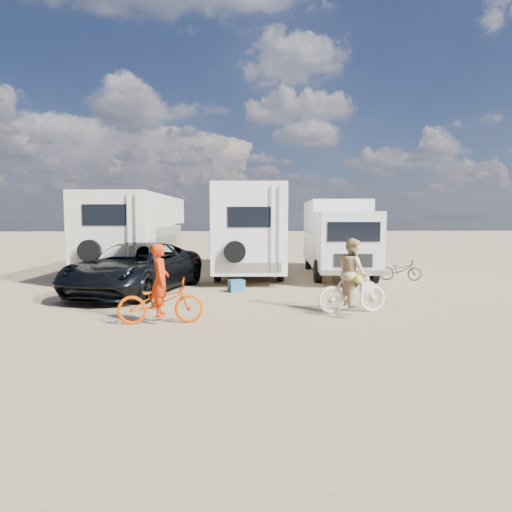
{
  "coord_description": "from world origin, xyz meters",
  "views": [
    {
      "loc": [
        -0.44,
        -11.97,
        2.43
      ],
      "look_at": [
        0.25,
        1.04,
        1.3
      ],
      "focal_mm": 30.8,
      "sensor_mm": 36.0,
      "label": 1
    }
  ],
  "objects": [
    {
      "name": "rider_man",
      "position": [
        -2.11,
        -1.9,
        0.83
      ],
      "size": [
        0.45,
        0.64,
        1.67
      ],
      "primitive_type": "imported",
      "rotation": [
        0.0,
        0.0,
        1.66
      ],
      "color": "red",
      "rests_on": "ground"
    },
    {
      "name": "bike_woman",
      "position": [
        2.61,
        -1.02,
        0.55
      ],
      "size": [
        1.87,
        0.74,
        1.09
      ],
      "primitive_type": "imported",
      "rotation": [
        0.0,
        0.0,
        1.7
      ],
      "color": "beige",
      "rests_on": "ground"
    },
    {
      "name": "rv_main",
      "position": [
        0.26,
        7.33,
        1.84
      ],
      "size": [
        2.95,
        8.77,
        3.68
      ],
      "primitive_type": null,
      "rotation": [
        0.0,
        0.0,
        -0.03
      ],
      "color": "silver",
      "rests_on": "ground"
    },
    {
      "name": "box_truck",
      "position": [
        4.01,
        6.38,
        1.59
      ],
      "size": [
        3.04,
        7.48,
        3.17
      ],
      "primitive_type": null,
      "rotation": [
        0.0,
        0.0,
        -0.09
      ],
      "color": "silver",
      "rests_on": "ground"
    },
    {
      "name": "cooler",
      "position": [
        -0.33,
        2.36,
        0.2
      ],
      "size": [
        0.59,
        0.51,
        0.4
      ],
      "primitive_type": "cube",
      "rotation": [
        0.0,
        0.0,
        0.36
      ],
      "color": "#29577B",
      "rests_on": "ground"
    },
    {
      "name": "crate",
      "position": [
        3.05,
        4.34,
        0.17
      ],
      "size": [
        0.49,
        0.49,
        0.33
      ],
      "primitive_type": "cube",
      "rotation": [
        0.0,
        0.0,
        0.21
      ],
      "color": "#7F6148",
      "rests_on": "ground"
    },
    {
      "name": "bike_man",
      "position": [
        -2.11,
        -1.9,
        0.51
      ],
      "size": [
        2.01,
        0.85,
        1.03
      ],
      "primitive_type": "imported",
      "rotation": [
        0.0,
        0.0,
        1.66
      ],
      "color": "#D44100",
      "rests_on": "ground"
    },
    {
      "name": "rv_left",
      "position": [
        -4.56,
        7.21,
        1.69
      ],
      "size": [
        3.08,
        8.36,
        3.38
      ],
      "primitive_type": null,
      "rotation": [
        0.0,
        0.0,
        -0.05
      ],
      "color": "beige",
      "rests_on": "ground"
    },
    {
      "name": "dark_suv",
      "position": [
        -3.61,
        2.43,
        0.81
      ],
      "size": [
        4.25,
        6.36,
        1.62
      ],
      "primitive_type": "imported",
      "rotation": [
        0.0,
        0.0,
        -0.29
      ],
      "color": "black",
      "rests_on": "ground"
    },
    {
      "name": "bike_parked",
      "position": [
        6.1,
        4.67,
        0.41
      ],
      "size": [
        1.65,
        0.89,
        0.82
      ],
      "primitive_type": "imported",
      "rotation": [
        0.0,
        0.0,
        1.34
      ],
      "color": "#282A28",
      "rests_on": "ground"
    },
    {
      "name": "ground",
      "position": [
        0.0,
        0.0,
        0.0
      ],
      "size": [
        140.0,
        140.0,
        0.0
      ],
      "primitive_type": "plane",
      "color": "#9E855E",
      "rests_on": "ground"
    },
    {
      "name": "rider_woman",
      "position": [
        2.61,
        -1.02,
        0.87
      ],
      "size": [
        0.76,
        0.92,
        1.74
      ],
      "primitive_type": "imported",
      "rotation": [
        0.0,
        0.0,
        1.7
      ],
      "color": "tan",
      "rests_on": "ground"
    }
  ]
}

